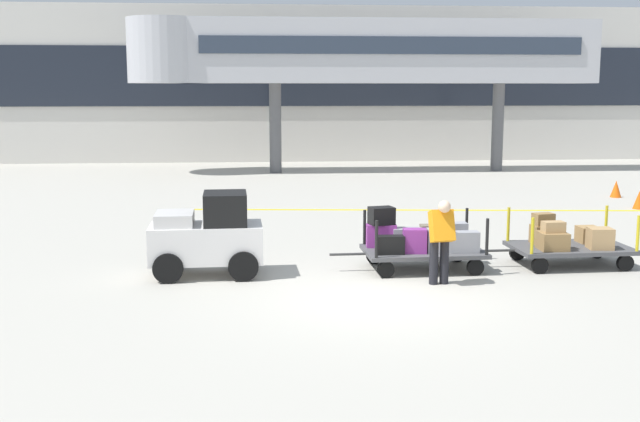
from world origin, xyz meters
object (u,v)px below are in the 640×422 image
baggage_tug (208,236)px  baggage_cart_middle (568,242)px  baggage_handler (441,238)px  safety_cone_near (616,189)px  baggage_cart_lead (420,242)px  safety_cone_far (639,200)px

baggage_tug → baggage_cart_middle: baggage_tug is taller
baggage_cart_middle → baggage_handler: size_ratio=1.93×
safety_cone_near → baggage_cart_lead: bearing=-131.7°
baggage_cart_lead → safety_cone_near: baggage_cart_lead is taller
baggage_tug → safety_cone_near: baggage_tug is taller
safety_cone_near → safety_cone_far: size_ratio=1.00×
baggage_cart_middle → safety_cone_far: 8.69m
baggage_cart_lead → baggage_cart_middle: bearing=0.8°
baggage_cart_lead → safety_cone_far: baggage_cart_lead is taller
baggage_tug → safety_cone_far: (12.16, 7.26, -0.48)m
baggage_cart_middle → baggage_handler: bearing=-155.9°
baggage_tug → baggage_handler: (4.21, -1.09, 0.11)m
baggage_tug → baggage_handler: bearing=-14.5°
baggage_cart_middle → baggage_tug: bearing=-178.3°
baggage_cart_lead → safety_cone_near: size_ratio=5.49×
baggage_cart_middle → safety_cone_near: bearing=59.9°
safety_cone_near → baggage_cart_middle: bearing=-120.1°
baggage_tug → baggage_cart_lead: baggage_tug is taller
baggage_handler → baggage_tug: bearing=165.5°
baggage_cart_middle → baggage_cart_lead: bearing=-179.2°
baggage_cart_middle → safety_cone_far: bearing=54.4°
safety_cone_far → baggage_cart_middle: bearing=-125.6°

